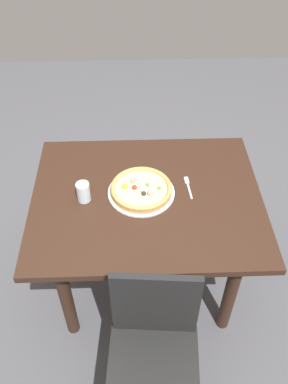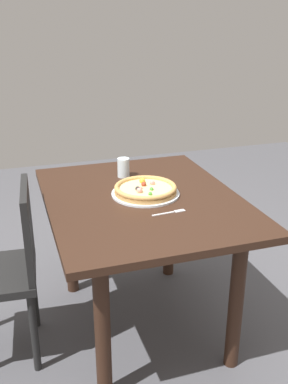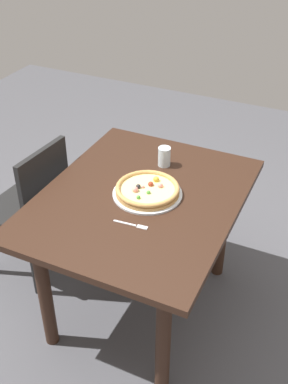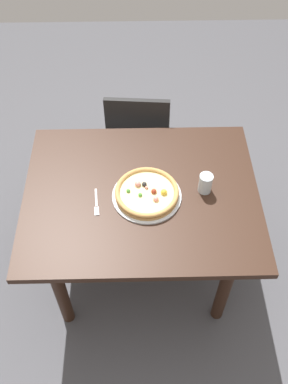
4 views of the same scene
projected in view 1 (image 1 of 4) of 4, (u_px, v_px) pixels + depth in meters
name	position (u px, v px, depth m)	size (l,w,h in m)	color
ground_plane	(146.00, 279.00, 2.63)	(6.00, 6.00, 0.00)	#4C4C51
dining_table	(147.00, 212.00, 2.17)	(1.19, 0.95, 0.77)	#331E14
chair_near	(154.00, 350.00, 1.79)	(0.43, 0.43, 0.89)	black
plate	(141.00, 192.00, 2.10)	(0.35, 0.35, 0.01)	silver
pizza	(141.00, 189.00, 2.08)	(0.32, 0.32, 0.05)	tan
fork	(188.00, 186.00, 2.14)	(0.03, 0.17, 0.00)	silver
drinking_glass	(83.00, 192.00, 2.03)	(0.07, 0.07, 0.11)	silver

